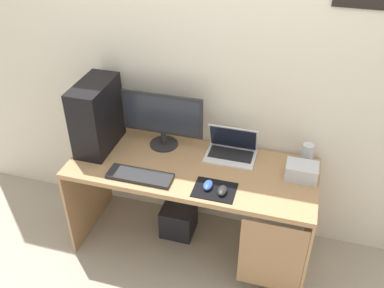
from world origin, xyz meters
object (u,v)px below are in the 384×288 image
at_px(monitor, 162,119).
at_px(mouse_right, 222,190).
at_px(keyboard, 140,176).
at_px(projector, 302,171).
at_px(subwoofer, 179,219).
at_px(laptop, 231,150).
at_px(mouse_left, 208,185).
at_px(speaker, 307,154).
at_px(pc_tower, 97,116).

xyz_separation_m(monitor, mouse_right, (0.51, -0.39, -0.20)).
bearing_deg(keyboard, monitor, 86.14).
bearing_deg(projector, subwoofer, 178.38).
distance_m(laptop, mouse_right, 0.40).
height_order(mouse_left, subwoofer, mouse_left).
bearing_deg(projector, laptop, 166.03).
relative_size(speaker, keyboard, 0.36).
bearing_deg(speaker, pc_tower, -172.73).
bearing_deg(mouse_left, monitor, 138.75).
bearing_deg(monitor, mouse_right, -37.32).
xyz_separation_m(monitor, laptop, (0.48, 0.02, -0.17)).
height_order(pc_tower, monitor, pc_tower).
bearing_deg(mouse_right, monitor, 142.68).
xyz_separation_m(pc_tower, speaker, (1.40, 0.18, -0.17)).
xyz_separation_m(speaker, mouse_right, (-0.47, -0.45, -0.05)).
height_order(monitor, mouse_right, monitor).
bearing_deg(laptop, subwoofer, -165.17).
bearing_deg(laptop, mouse_right, -86.05).
relative_size(keyboard, subwoofer, 1.74).
relative_size(mouse_right, subwoofer, 0.40).
height_order(monitor, laptop, monitor).
relative_size(monitor, laptop, 1.69).
xyz_separation_m(keyboard, mouse_right, (0.53, -0.01, 0.01)).
relative_size(laptop, mouse_left, 3.49).
xyz_separation_m(laptop, mouse_left, (-0.07, -0.38, -0.02)).
relative_size(monitor, keyboard, 1.34).
relative_size(pc_tower, subwoofer, 2.01).
bearing_deg(keyboard, mouse_left, 2.60).
bearing_deg(mouse_left, projector, 25.65).
bearing_deg(pc_tower, projector, 0.78).
relative_size(monitor, projector, 2.82).
xyz_separation_m(mouse_right, subwoofer, (-0.38, 0.31, -0.63)).
height_order(pc_tower, projector, pc_tower).
height_order(monitor, subwoofer, monitor).
relative_size(monitor, mouse_left, 5.88).
relative_size(keyboard, mouse_right, 4.38).
height_order(pc_tower, speaker, pc_tower).
bearing_deg(monitor, speaker, 3.35).
bearing_deg(mouse_left, mouse_right, -14.74).
relative_size(pc_tower, projector, 2.42).
bearing_deg(pc_tower, monitor, 15.98).
bearing_deg(mouse_left, keyboard, -177.40).
distance_m(monitor, subwoofer, 0.84).
height_order(speaker, projector, speaker).
height_order(monitor, mouse_left, monitor).
xyz_separation_m(pc_tower, projector, (1.38, 0.02, -0.19)).
distance_m(mouse_left, subwoofer, 0.75).
height_order(monitor, projector, monitor).
bearing_deg(speaker, subwoofer, -170.89).
xyz_separation_m(speaker, mouse_left, (-0.56, -0.42, -0.05)).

